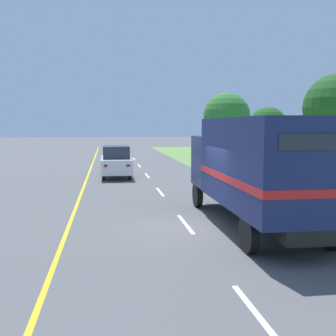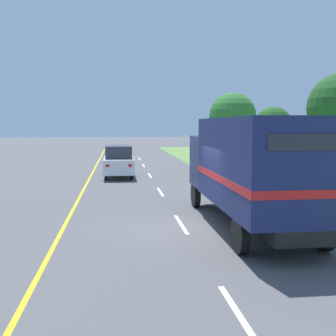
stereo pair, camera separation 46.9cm
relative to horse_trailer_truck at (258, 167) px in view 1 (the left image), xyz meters
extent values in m
plane|color=#515154|center=(-2.08, 0.25, -1.91)|extent=(200.00, 200.00, 0.00)
cube|color=yellow|center=(-5.78, 15.22, -1.91)|extent=(0.12, 65.02, 0.01)
cube|color=white|center=(-2.08, -5.77, -1.91)|extent=(0.12, 2.60, 0.01)
cube|color=white|center=(-2.08, 0.83, -1.91)|extent=(0.12, 2.60, 0.01)
cube|color=white|center=(-2.08, 7.43, -1.91)|extent=(0.12, 2.60, 0.01)
cube|color=white|center=(-2.08, 14.03, -1.91)|extent=(0.12, 2.60, 0.01)
cube|color=white|center=(-2.08, 20.63, -1.91)|extent=(0.12, 2.60, 0.01)
cube|color=white|center=(-2.08, 27.23, -1.91)|extent=(0.12, 2.60, 0.01)
cylinder|color=black|center=(-1.09, 3.59, -1.41)|extent=(0.22, 1.00, 1.00)
cylinder|color=black|center=(1.09, 3.59, -1.41)|extent=(0.22, 1.00, 1.00)
cylinder|color=black|center=(-1.09, -2.44, -1.41)|extent=(0.22, 1.00, 1.00)
cylinder|color=black|center=(1.09, -2.44, -1.41)|extent=(0.22, 1.00, 1.00)
cube|color=black|center=(0.00, 0.25, -1.23)|extent=(1.39, 8.04, 0.36)
cube|color=navy|center=(0.00, -0.80, 0.21)|extent=(2.54, 5.94, 2.52)
cube|color=red|center=(0.00, -0.80, -0.23)|extent=(2.56, 5.96, 0.20)
cube|color=#232833|center=(0.00, -3.78, 0.90)|extent=(1.90, 0.03, 0.36)
cube|color=navy|center=(0.00, 3.22, -0.10)|extent=(2.43, 2.10, 1.90)
cube|color=#283342|center=(0.00, 4.28, 0.13)|extent=(2.16, 0.03, 0.85)
cylinder|color=black|center=(-4.77, 14.84, -1.58)|extent=(0.16, 0.66, 0.66)
cylinder|color=black|center=(-3.29, 14.84, -1.58)|extent=(0.16, 0.66, 0.66)
cylinder|color=black|center=(-4.77, 12.12, -1.58)|extent=(0.16, 0.66, 0.66)
cylinder|color=black|center=(-3.29, 12.12, -1.58)|extent=(0.16, 0.66, 0.66)
cube|color=white|center=(-4.03, 13.48, -1.15)|extent=(1.80, 4.38, 0.86)
cube|color=#282D38|center=(-4.03, 13.30, -0.35)|extent=(1.55, 2.41, 0.73)
cube|color=red|center=(-4.66, 11.27, -1.00)|extent=(0.20, 0.03, 0.14)
cube|color=red|center=(-3.40, 11.27, -1.00)|extent=(0.20, 0.03, 0.14)
cylinder|color=#9E9EA3|center=(2.92, 7.97, -0.69)|extent=(0.09, 0.09, 2.45)
cylinder|color=#9E9EA3|center=(4.48, 7.97, -0.69)|extent=(0.09, 0.09, 2.45)
cube|color=#196B33|center=(3.70, 7.97, -0.19)|extent=(2.23, 0.06, 1.45)
cube|color=#196B33|center=(4.46, 7.97, 0.71)|extent=(0.72, 0.06, 0.32)
cube|color=silver|center=(3.70, 7.94, -0.19)|extent=(1.74, 0.02, 0.26)
cylinder|color=brown|center=(8.90, 21.88, -1.02)|extent=(0.26, 0.26, 1.79)
sphere|color=#1E511E|center=(8.90, 21.88, 1.17)|extent=(3.24, 3.24, 3.24)
cylinder|color=brown|center=(7.46, 29.31, -0.81)|extent=(0.31, 0.31, 2.20)
sphere|color=#2D702D|center=(7.46, 29.31, 2.17)|extent=(4.71, 4.71, 4.71)
cylinder|color=white|center=(2.18, 2.39, -1.44)|extent=(0.07, 0.07, 0.95)
cylinder|color=orange|center=(2.18, 2.39, -1.17)|extent=(0.08, 0.08, 0.10)
camera|label=1|loc=(-4.54, -12.26, 1.27)|focal=45.00mm
camera|label=2|loc=(-4.07, -12.32, 1.27)|focal=45.00mm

